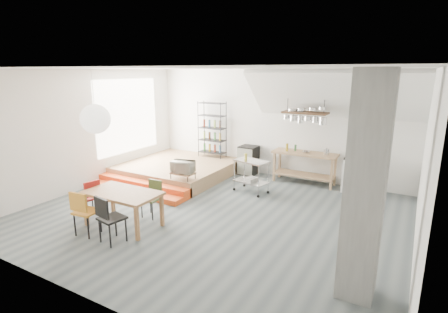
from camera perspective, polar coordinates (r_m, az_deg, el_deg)
The scene contains 26 objects.
floor at distance 8.04m, azimuth -1.63°, elevation -9.26°, with size 8.00×8.00×0.00m, color #4D5759.
wall_back at distance 10.65m, azimuth 8.14°, elevation 5.33°, with size 8.00×0.04×3.20m, color silver.
wall_left at distance 10.19m, azimuth -21.38°, elevation 4.13°, with size 0.04×7.00×3.20m, color silver.
wall_right at distance 6.50m, azimuth 30.02°, elevation -1.88°, with size 0.04×7.00×3.20m, color silver.
ceiling at distance 7.39m, azimuth -1.81°, elevation 14.20°, with size 8.00×7.00×0.02m, color white.
slope_ceiling at distance 9.46m, azimuth 17.29°, elevation 9.58°, with size 4.40×1.80×0.15m, color white.
window_pane at distance 11.14m, azimuth -15.43°, elevation 6.38°, with size 0.02×2.50×2.20m, color white.
platform at distance 10.87m, azimuth -7.47°, elevation -2.04°, with size 3.00×3.00×0.40m, color #9B7A4D.
step_lower at distance 9.50m, azimuth -14.55°, elevation -5.57°, with size 3.00×0.35×0.13m, color #EE511C.
step_upper at distance 9.72m, azimuth -13.14°, elevation -4.63°, with size 3.00×0.35×0.27m, color #EE511C.
concrete_column at distance 5.09m, azimuth 22.05°, elevation -5.00°, with size 0.50×0.50×3.20m, color slate.
kitchen_counter at distance 10.17m, azimuth 12.99°, elevation -0.90°, with size 1.80×0.60×0.91m.
stove at distance 9.93m, azimuth 20.70°, elevation -2.68°, with size 0.60×0.60×1.18m.
pot_rack at distance 9.70m, azimuth 13.19°, elevation 6.52°, with size 1.20×0.50×1.43m.
wire_shelving at distance 11.31m, azimuth -1.95°, elevation 4.56°, with size 0.88×0.38×1.80m.
microwave_shelf at distance 9.18m, azimuth -6.72°, elevation -2.75°, with size 0.60×0.40×0.16m.
paper_lantern at distance 7.57m, azimuth -20.25°, elevation 5.77°, with size 0.60×0.60×0.60m, color white.
dining_table at distance 7.50m, azimuth -16.22°, elevation -6.14°, with size 1.57×0.90×0.74m.
chair_mustard at distance 7.34m, azimuth -21.96°, elevation -8.01°, with size 0.46×0.46×0.92m.
chair_black at distance 6.86m, azimuth -18.41°, elevation -9.14°, with size 0.50×0.50×0.93m.
chair_olive at distance 7.91m, azimuth -11.55°, elevation -6.18°, with size 0.38×0.38×0.81m.
chair_red at distance 8.22m, azimuth -20.98°, elevation -5.90°, with size 0.45×0.45×0.85m.
rolling_cart at distance 9.23m, azimuth 4.47°, elevation -2.48°, with size 0.97×0.68×0.87m.
mini_fridge at distance 10.88m, azimuth 4.01°, elevation -0.59°, with size 0.52×0.52×0.89m, color black.
microwave at distance 9.13m, azimuth -6.75°, elevation -1.69°, with size 0.57×0.39×0.32m, color beige.
bowl at distance 10.04m, azimuth 13.22°, elevation 0.71°, with size 0.20×0.20×0.05m, color silver.
Camera 1 is at (3.85, -6.31, 3.16)m, focal length 28.00 mm.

